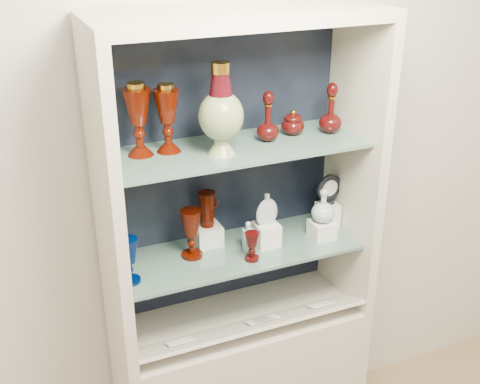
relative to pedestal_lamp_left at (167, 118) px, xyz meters
name	(u,v)px	position (x,y,z in m)	size (l,w,h in m)	color
wall_back	(218,147)	(0.24, 0.15, -0.19)	(3.50, 0.02, 2.80)	beige
cabinet_back_panel	(221,167)	(0.24, 0.12, -0.26)	(0.98, 0.02, 1.15)	black
cabinet_side_left	(108,209)	(-0.24, -0.07, -0.26)	(0.04, 0.40, 1.15)	beige
cabinet_side_right	(353,166)	(0.72, -0.07, -0.26)	(0.04, 0.40, 1.15)	beige
cabinet_top_cap	(240,16)	(0.24, -0.07, 0.33)	(1.00, 0.40, 0.04)	beige
shelf_lower	(238,250)	(0.24, -0.05, -0.54)	(0.92, 0.34, 0.01)	slate
shelf_upper	(238,148)	(0.24, -0.05, -0.12)	(0.92, 0.34, 0.01)	slate
label_ledge	(251,326)	(0.24, -0.18, -0.81)	(0.92, 0.18, 0.01)	beige
label_card_0	(180,341)	(-0.05, -0.18, -0.79)	(0.10, 0.07, 0.00)	white
label_card_1	(320,304)	(0.54, -0.18, -0.79)	(0.10, 0.07, 0.00)	white
label_card_2	(259,321)	(0.27, -0.18, -0.79)	(0.10, 0.07, 0.00)	white
label_card_3	(265,319)	(0.30, -0.18, -0.79)	(0.10, 0.07, 0.00)	white
pedestal_lamp_left	(167,118)	(0.00, 0.00, 0.00)	(0.09, 0.09, 0.24)	#4B0D01
pedestal_lamp_right	(138,120)	(-0.10, 0.00, 0.01)	(0.10, 0.10, 0.25)	#4B0D01
enamel_urn	(221,109)	(0.16, -0.09, 0.04)	(0.15, 0.15, 0.32)	#12471D
ruby_decanter_a	(268,113)	(0.36, -0.04, -0.02)	(0.08, 0.08, 0.21)	#400A08
ruby_decanter_b	(331,107)	(0.61, -0.05, -0.02)	(0.09, 0.09, 0.20)	#400A08
lidded_bowl	(293,122)	(0.48, -0.01, -0.07)	(0.09, 0.09, 0.10)	#400A08
cobalt_goblet	(129,261)	(-0.19, -0.11, -0.45)	(0.07, 0.07, 0.17)	#001043
ruby_goblet_tall	(191,234)	(0.06, -0.03, -0.44)	(0.08, 0.08, 0.19)	#4B0D01
ruby_goblet_small	(252,246)	(0.26, -0.14, -0.48)	(0.06, 0.06, 0.11)	#400A08
riser_ruby_pitcher	(208,235)	(0.15, 0.04, -0.50)	(0.10, 0.10, 0.08)	silver
ruby_pitcher	(207,209)	(0.15, 0.04, -0.39)	(0.11, 0.07, 0.14)	#4B0D01
clear_square_bottle	(248,235)	(0.28, -0.06, -0.48)	(0.04, 0.04, 0.12)	#A8B9C1
riser_flat_flask	(266,234)	(0.35, -0.06, -0.49)	(0.09, 0.09, 0.09)	silver
flat_flask	(267,209)	(0.35, -0.06, -0.38)	(0.09, 0.04, 0.13)	#AFB8C2
riser_clear_round_decanter	(322,230)	(0.58, -0.09, -0.50)	(0.09, 0.09, 0.07)	silver
clear_round_decanter	(323,206)	(0.58, -0.09, -0.40)	(0.09, 0.09, 0.14)	#A8B9C1
riser_cameo_medallion	(327,215)	(0.65, -0.01, -0.49)	(0.08, 0.08, 0.10)	silver
cameo_medallion	(329,189)	(0.65, -0.01, -0.37)	(0.11, 0.04, 0.13)	black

